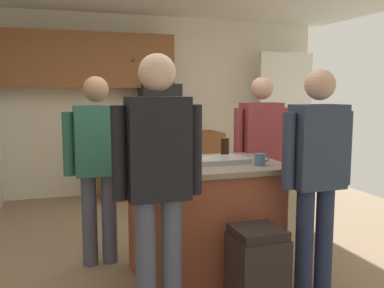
{
  "coord_description": "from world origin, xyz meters",
  "views": [
    {
      "loc": [
        -0.89,
        -3.47,
        1.51
      ],
      "look_at": [
        0.26,
        0.01,
        1.05
      ],
      "focal_mm": 39.69,
      "sensor_mm": 36.0,
      "label": 1
    }
  ],
  "objects_px": {
    "serving_tray": "(220,160)",
    "glass_dark_ale": "(149,154)",
    "mug_blue_stoneware": "(180,160)",
    "microwave_over_range": "(160,95)",
    "kitchen_island": "(203,218)",
    "trash_bin": "(257,272)",
    "glass_pilsner": "(167,161)",
    "person_host_foreground": "(158,173)",
    "glass_stout_tall": "(158,152)",
    "person_guest_by_door": "(261,149)",
    "mug_ceramic_white": "(260,159)",
    "person_guest_left": "(317,168)",
    "glass_short_whisky": "(225,148)",
    "tumbler_amber": "(197,149)",
    "person_guest_right": "(98,158)"
  },
  "relations": [
    {
      "from": "serving_tray",
      "to": "glass_dark_ale",
      "type": "bearing_deg",
      "value": 157.24
    },
    {
      "from": "mug_blue_stoneware",
      "to": "serving_tray",
      "type": "distance_m",
      "value": 0.37
    },
    {
      "from": "microwave_over_range",
      "to": "kitchen_island",
      "type": "bearing_deg",
      "value": -96.86
    },
    {
      "from": "kitchen_island",
      "to": "trash_bin",
      "type": "relative_size",
      "value": 2.05
    },
    {
      "from": "trash_bin",
      "to": "glass_pilsner",
      "type": "bearing_deg",
      "value": 131.0
    },
    {
      "from": "person_host_foreground",
      "to": "glass_stout_tall",
      "type": "height_order",
      "value": "person_host_foreground"
    },
    {
      "from": "person_guest_by_door",
      "to": "mug_ceramic_white",
      "type": "xyz_separation_m",
      "value": [
        -0.39,
        -0.73,
        0.03
      ]
    },
    {
      "from": "person_guest_left",
      "to": "person_host_foreground",
      "type": "height_order",
      "value": "person_host_foreground"
    },
    {
      "from": "person_guest_left",
      "to": "person_guest_by_door",
      "type": "bearing_deg",
      "value": -53.68
    },
    {
      "from": "glass_short_whisky",
      "to": "glass_stout_tall",
      "type": "distance_m",
      "value": 0.6
    },
    {
      "from": "person_guest_left",
      "to": "glass_stout_tall",
      "type": "bearing_deg",
      "value": 0.3
    },
    {
      "from": "person_guest_by_door",
      "to": "tumbler_amber",
      "type": "xyz_separation_m",
      "value": [
        -0.74,
        -0.25,
        0.07
      ]
    },
    {
      "from": "glass_pilsner",
      "to": "person_guest_by_door",
      "type": "bearing_deg",
      "value": 31.35
    },
    {
      "from": "glass_short_whisky",
      "to": "glass_stout_tall",
      "type": "height_order",
      "value": "glass_short_whisky"
    },
    {
      "from": "kitchen_island",
      "to": "glass_dark_ale",
      "type": "xyz_separation_m",
      "value": [
        -0.4,
        0.2,
        0.52
      ]
    },
    {
      "from": "kitchen_island",
      "to": "glass_short_whisky",
      "type": "xyz_separation_m",
      "value": [
        0.29,
        0.24,
        0.54
      ]
    },
    {
      "from": "mug_blue_stoneware",
      "to": "glass_pilsner",
      "type": "height_order",
      "value": "glass_pilsner"
    },
    {
      "from": "person_guest_left",
      "to": "trash_bin",
      "type": "relative_size",
      "value": 2.73
    },
    {
      "from": "mug_ceramic_white",
      "to": "trash_bin",
      "type": "distance_m",
      "value": 0.89
    },
    {
      "from": "mug_blue_stoneware",
      "to": "glass_pilsner",
      "type": "xyz_separation_m",
      "value": [
        -0.13,
        -0.09,
        0.01
      ]
    },
    {
      "from": "person_guest_right",
      "to": "serving_tray",
      "type": "height_order",
      "value": "person_guest_right"
    },
    {
      "from": "person_guest_by_door",
      "to": "mug_ceramic_white",
      "type": "relative_size",
      "value": 12.84
    },
    {
      "from": "person_host_foreground",
      "to": "tumbler_amber",
      "type": "distance_m",
      "value": 1.09
    },
    {
      "from": "person_guest_by_door",
      "to": "glass_dark_ale",
      "type": "relative_size",
      "value": 13.41
    },
    {
      "from": "microwave_over_range",
      "to": "kitchen_island",
      "type": "distance_m",
      "value": 2.97
    },
    {
      "from": "glass_stout_tall",
      "to": "person_host_foreground",
      "type": "bearing_deg",
      "value": -103.81
    },
    {
      "from": "glass_short_whisky",
      "to": "tumbler_amber",
      "type": "xyz_separation_m",
      "value": [
        -0.26,
        0.01,
        -0.0
      ]
    },
    {
      "from": "person_guest_right",
      "to": "mug_blue_stoneware",
      "type": "height_order",
      "value": "person_guest_right"
    },
    {
      "from": "glass_pilsner",
      "to": "person_guest_left",
      "type": "bearing_deg",
      "value": -21.68
    },
    {
      "from": "glass_pilsner",
      "to": "microwave_over_range",
      "type": "bearing_deg",
      "value": 76.88
    },
    {
      "from": "person_guest_right",
      "to": "person_guest_by_door",
      "type": "bearing_deg",
      "value": 31.53
    },
    {
      "from": "glass_stout_tall",
      "to": "serving_tray",
      "type": "distance_m",
      "value": 0.53
    },
    {
      "from": "glass_pilsner",
      "to": "serving_tray",
      "type": "height_order",
      "value": "glass_pilsner"
    },
    {
      "from": "trash_bin",
      "to": "glass_dark_ale",
      "type": "bearing_deg",
      "value": 118.95
    },
    {
      "from": "person_guest_by_door",
      "to": "serving_tray",
      "type": "distance_m",
      "value": 0.83
    },
    {
      "from": "mug_ceramic_white",
      "to": "trash_bin",
      "type": "height_order",
      "value": "mug_ceramic_white"
    },
    {
      "from": "mug_blue_stoneware",
      "to": "mug_ceramic_white",
      "type": "relative_size",
      "value": 0.99
    },
    {
      "from": "person_guest_by_door",
      "to": "trash_bin",
      "type": "distance_m",
      "value": 1.54
    },
    {
      "from": "microwave_over_range",
      "to": "glass_stout_tall",
      "type": "distance_m",
      "value": 2.63
    },
    {
      "from": "person_guest_right",
      "to": "microwave_over_range",
      "type": "bearing_deg",
      "value": 94.64
    },
    {
      "from": "person_guest_by_door",
      "to": "person_guest_right",
      "type": "xyz_separation_m",
      "value": [
        -1.57,
        -0.02,
        -0.01
      ]
    },
    {
      "from": "glass_dark_ale",
      "to": "microwave_over_range",
      "type": "bearing_deg",
      "value": 74.05
    },
    {
      "from": "tumbler_amber",
      "to": "person_guest_by_door",
      "type": "bearing_deg",
      "value": 18.27
    },
    {
      "from": "person_guest_by_door",
      "to": "person_guest_left",
      "type": "xyz_separation_m",
      "value": [
        -0.12,
        -1.09,
        0.01
      ]
    },
    {
      "from": "tumbler_amber",
      "to": "glass_short_whisky",
      "type": "bearing_deg",
      "value": -3.08
    },
    {
      "from": "person_guest_by_door",
      "to": "trash_bin",
      "type": "height_order",
      "value": "person_guest_by_door"
    },
    {
      "from": "kitchen_island",
      "to": "glass_dark_ale",
      "type": "height_order",
      "value": "glass_dark_ale"
    },
    {
      "from": "glass_dark_ale",
      "to": "glass_pilsner",
      "type": "relative_size",
      "value": 0.98
    },
    {
      "from": "person_guest_right",
      "to": "glass_dark_ale",
      "type": "bearing_deg",
      "value": -4.31
    },
    {
      "from": "person_guest_left",
      "to": "glass_dark_ale",
      "type": "bearing_deg",
      "value": 5.45
    }
  ]
}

